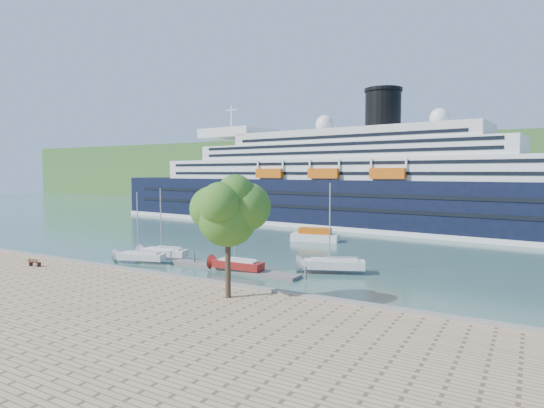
{
  "coord_description": "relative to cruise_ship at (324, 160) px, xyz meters",
  "views": [
    {
      "loc": [
        33.87,
        -33.23,
        11.22
      ],
      "look_at": [
        -2.61,
        30.0,
        6.11
      ],
      "focal_mm": 30.0,
      "sensor_mm": 36.0,
      "label": 1
    }
  ],
  "objects": [
    {
      "name": "ground",
      "position": [
        5.2,
        -56.99,
        -13.84
      ],
      "size": [
        400.0,
        400.0,
        0.0
      ],
      "primitive_type": "plane",
      "color": "#2F544B",
      "rests_on": "ground"
    },
    {
      "name": "far_hillside",
      "position": [
        5.2,
        88.01,
        -1.84
      ],
      "size": [
        400.0,
        50.0,
        24.0
      ],
      "primitive_type": "cube",
      "color": "#345B24",
      "rests_on": "ground"
    },
    {
      "name": "quay_coping",
      "position": [
        5.2,
        -57.19,
        -12.69
      ],
      "size": [
        220.0,
        0.5,
        0.3
      ],
      "primitive_type": "cube",
      "color": "slate",
      "rests_on": "promenade"
    },
    {
      "name": "cruise_ship",
      "position": [
        0.0,
        0.0,
        0.0
      ],
      "size": [
        124.42,
        29.62,
        27.68
      ],
      "primitive_type": null,
      "rotation": [
        0.0,
        0.0,
        -0.1
      ],
      "color": "black",
      "rests_on": "ground"
    },
    {
      "name": "park_bench",
      "position": [
        -7.7,
        -60.85,
        -12.39
      ],
      "size": [
        1.49,
        0.78,
        0.91
      ],
      "primitive_type": null,
      "rotation": [
        0.0,
        0.0,
        0.15
      ],
      "color": "#4D2416",
      "rests_on": "promenade"
    },
    {
      "name": "promenade_tree",
      "position": [
        17.73,
        -60.41,
        -7.42
      ],
      "size": [
        6.55,
        6.55,
        10.84
      ],
      "primitive_type": null,
      "color": "#2D5A17",
      "rests_on": "promenade"
    },
    {
      "name": "floating_pontoon",
      "position": [
        9.52,
        -48.17,
        -13.65
      ],
      "size": [
        17.2,
        2.78,
        0.38
      ],
      "primitive_type": null,
      "rotation": [
        0.0,
        0.0,
        -0.04
      ],
      "color": "slate",
      "rests_on": "ground"
    },
    {
      "name": "sailboat_white_near",
      "position": [
        -1.95,
        -46.92,
        -9.48
      ],
      "size": [
        7.0,
        3.21,
        8.73
      ],
      "primitive_type": null,
      "rotation": [
        0.0,
        0.0,
        0.2
      ],
      "color": "silver",
      "rests_on": "ground"
    },
    {
      "name": "sailboat_red",
      "position": [
        10.67,
        -48.63,
        -9.57
      ],
      "size": [
        6.65,
        1.97,
        8.54
      ],
      "primitive_type": null,
      "rotation": [
        0.0,
        0.0,
        0.02
      ],
      "color": "maroon",
      "rests_on": "ground"
    },
    {
      "name": "sailboat_white_far",
      "position": [
        20.11,
        -43.52,
        -9.04
      ],
      "size": [
        7.65,
        4.74,
        9.59
      ],
      "primitive_type": null,
      "rotation": [
        0.0,
        0.0,
        0.39
      ],
      "color": "silver",
      "rests_on": "ground"
    },
    {
      "name": "tender_launch",
      "position": [
        8.42,
        -23.04,
        -12.77
      ],
      "size": [
        8.13,
        4.01,
        2.15
      ],
      "primitive_type": null,
      "rotation": [
        0.0,
        0.0,
        0.18
      ],
      "color": "#C8550B",
      "rests_on": "ground"
    },
    {
      "name": "sailboat_extra",
      "position": [
        -2.55,
        -50.32,
        -9.65
      ],
      "size": [
        6.73,
        3.56,
        8.38
      ],
      "primitive_type": null,
      "rotation": [
        0.0,
        0.0,
        0.29
      ],
      "color": "silver",
      "rests_on": "ground"
    }
  ]
}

